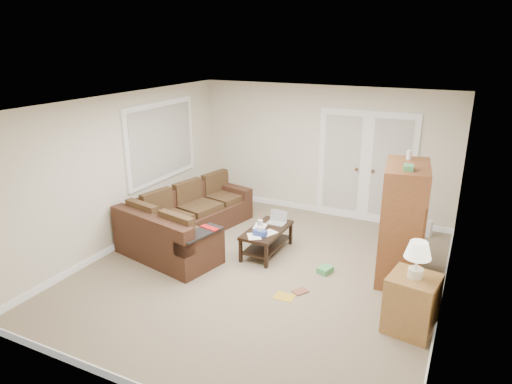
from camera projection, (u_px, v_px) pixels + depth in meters
The scene contains 17 objects.
floor at pixel (261, 271), 6.82m from camera, with size 5.50×5.50×0.00m, color gray.
ceiling at pixel (262, 103), 6.02m from camera, with size 5.00×5.50×0.02m, color white.
wall_left at pixel (124, 171), 7.46m from camera, with size 0.02×5.50×2.50m, color beige.
wall_right at pixel (453, 222), 5.39m from camera, with size 0.02×5.50×2.50m, color beige.
wall_back at pixel (322, 151), 8.76m from camera, with size 5.00×0.02×2.50m, color beige.
wall_front at pixel (131, 281), 4.08m from camera, with size 5.00×0.02×2.50m, color beige.
baseboards at pixel (261, 268), 6.80m from camera, with size 5.00×5.50×0.10m, color silver, non-canonical shape.
french_doors at pixel (365, 168), 8.45m from camera, with size 1.80×0.05×2.13m.
window_left at pixel (162, 141), 8.20m from camera, with size 0.05×1.92×1.42m.
sectional_sofa at pixel (185, 224), 7.76m from camera, with size 1.84×2.86×0.79m.
coffee_table at pixel (267, 239), 7.36m from camera, with size 0.53×1.04×0.70m.
tv_armoire at pixel (402, 222), 6.44m from camera, with size 0.71×1.12×1.81m.
side_cabinet at pixel (412, 299), 5.34m from camera, with size 0.62×0.62×1.15m.
space_heater at pixel (428, 228), 8.00m from camera, with size 0.12×0.10×0.29m, color silver.
floor_magazine at pixel (284, 297), 6.15m from camera, with size 0.27×0.21×0.01m, color gold.
floor_greenbox at pixel (325, 270), 6.77m from camera, with size 0.17×0.22×0.09m, color #469B59.
floor_book at pixel (297, 289), 6.33m from camera, with size 0.15×0.20×0.02m, color brown.
Camera 1 is at (2.59, -5.51, 3.31)m, focal length 32.00 mm.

